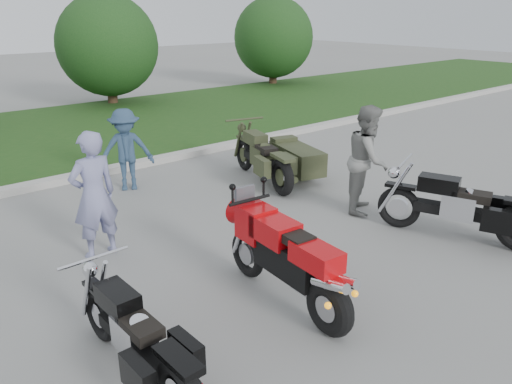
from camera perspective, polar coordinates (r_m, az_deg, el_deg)
ground at (r=6.67m, az=2.38°, el=-10.95°), size 80.00×80.00×0.00m
curb at (r=11.41m, az=-18.32°, el=2.00°), size 60.00×0.30×0.15m
grass_strip at (r=15.23m, az=-24.35°, el=5.63°), size 60.00×8.00×0.14m
tree_mid_right at (r=19.40m, az=-16.61°, el=15.75°), size 3.60×3.60×4.00m
tree_far_right at (r=23.80m, az=2.00°, el=17.23°), size 3.60×3.60×4.00m
sportbike_red at (r=6.06m, az=3.62°, el=-7.49°), size 0.49×2.28×1.08m
cruiser_left at (r=5.12m, az=-13.14°, el=-16.42°), size 0.39×2.22×0.85m
cruiser_right at (r=8.41m, az=22.81°, el=-1.93°), size 1.11×2.44×0.98m
cruiser_sidecar at (r=10.53m, az=3.18°, el=3.75°), size 1.64×2.52×0.99m
person_stripe at (r=7.47m, az=-18.04°, el=-0.38°), size 0.71×0.49×1.89m
person_grey at (r=9.02m, az=12.66°, el=3.68°), size 1.17×1.11×1.91m
person_denim at (r=10.22m, az=-14.62°, el=4.68°), size 1.22×1.02×1.64m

